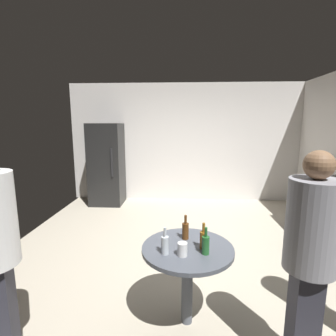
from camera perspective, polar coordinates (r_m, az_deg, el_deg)
ground_plane at (r=3.77m, az=4.20°, el=-19.31°), size 5.20×5.20×0.10m
wall_back at (r=5.94m, az=3.87°, el=5.67°), size 5.32×0.06×2.70m
refrigerator at (r=5.80m, az=-13.64°, el=0.84°), size 0.70×0.68×1.80m
foreground_table at (r=2.36m, az=4.41°, el=-19.56°), size 0.80×0.80×0.73m
beer_bottle_amber at (r=2.26m, az=7.98°, el=-15.63°), size 0.06×0.06×0.23m
beer_bottle_brown at (r=2.41m, az=3.95°, el=-13.83°), size 0.06×0.06×0.23m
beer_bottle_green at (r=2.18m, az=8.47°, el=-16.65°), size 0.06×0.06×0.23m
beer_bottle_clear at (r=2.16m, az=-0.68°, el=-16.82°), size 0.06×0.06×0.23m
plastic_cup_white at (r=2.15m, az=3.27°, el=-17.81°), size 0.08×0.08×0.11m
person_in_gray_shirt at (r=2.05m, az=29.37°, el=-15.65°), size 0.38×0.38×1.63m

